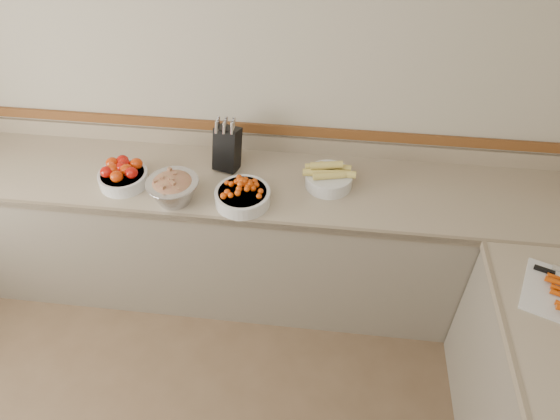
# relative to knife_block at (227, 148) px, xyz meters

# --- Properties ---
(back_wall) EXTENTS (4.00, 0.00, 4.00)m
(back_wall) POSITION_rel_knife_block_xyz_m (0.00, 0.20, 0.27)
(back_wall) COLOR #B2A892
(back_wall) RESTS_ON ground_plane
(counter_back) EXTENTS (4.00, 0.65, 1.08)m
(counter_back) POSITION_rel_knife_block_xyz_m (0.00, -0.12, -0.58)
(counter_back) COLOR gray
(counter_back) RESTS_ON ground_plane
(knife_block) EXTENTS (0.17, 0.19, 0.32)m
(knife_block) POSITION_rel_knife_block_xyz_m (0.00, 0.00, 0.00)
(knife_block) COLOR black
(knife_block) RESTS_ON counter_back
(tomato_bowl) EXTENTS (0.27, 0.27, 0.13)m
(tomato_bowl) POSITION_rel_knife_block_xyz_m (-0.55, -0.22, -0.07)
(tomato_bowl) COLOR silver
(tomato_bowl) RESTS_ON counter_back
(cherry_tomato_bowl) EXTENTS (0.30, 0.30, 0.16)m
(cherry_tomato_bowl) POSITION_rel_knife_block_xyz_m (0.14, -0.30, -0.08)
(cherry_tomato_bowl) COLOR silver
(cherry_tomato_bowl) RESTS_ON counter_back
(corn_bowl) EXTENTS (0.29, 0.26, 0.16)m
(corn_bowl) POSITION_rel_knife_block_xyz_m (0.58, -0.10, -0.07)
(corn_bowl) COLOR silver
(corn_bowl) RESTS_ON counter_back
(rhubarb_bowl) EXTENTS (0.28, 0.28, 0.16)m
(rhubarb_bowl) POSITION_rel_knife_block_xyz_m (-0.23, -0.33, -0.05)
(rhubarb_bowl) COLOR #B2B2BA
(rhubarb_bowl) RESTS_ON counter_back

